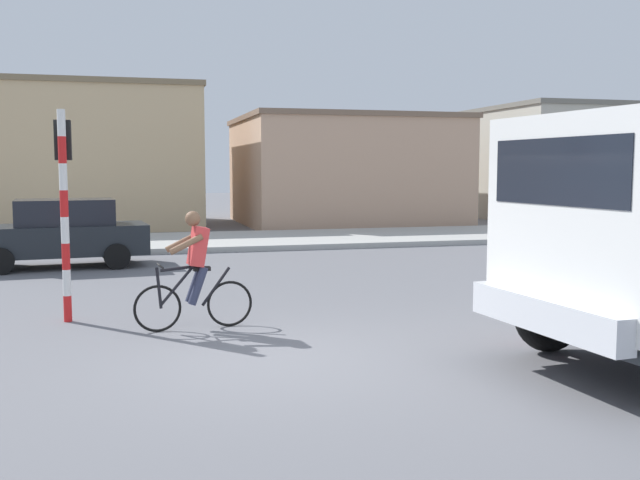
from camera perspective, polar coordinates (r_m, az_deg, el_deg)
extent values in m
plane|color=slate|center=(8.99, -3.54, -9.38)|extent=(120.00, 120.00, 0.00)
cube|color=#ADADA8|center=(22.61, -10.65, -0.14)|extent=(80.00, 5.00, 0.16)
cube|color=silver|center=(8.01, 17.15, -5.61)|extent=(0.44, 2.39, 0.36)
cube|color=black|center=(7.96, 18.33, 5.12)|extent=(0.30, 2.13, 0.70)
torus|color=black|center=(9.71, 17.69, -5.18)|extent=(1.12, 0.33, 1.10)
cylinder|color=red|center=(9.71, 17.69, -5.18)|extent=(0.52, 0.34, 0.50)
torus|color=black|center=(10.63, -12.62, -5.27)|extent=(0.68, 0.11, 0.68)
torus|color=black|center=(10.82, -7.10, -4.98)|extent=(0.68, 0.11, 0.68)
cylinder|color=black|center=(10.59, -10.83, -2.17)|extent=(0.60, 0.11, 0.09)
cylinder|color=black|center=(10.62, -11.12, -3.50)|extent=(0.51, 0.10, 0.57)
cylinder|color=black|center=(10.73, -8.17, -3.62)|extent=(0.44, 0.09, 0.57)
cylinder|color=black|center=(10.58, -12.52, -3.70)|extent=(0.10, 0.05, 0.59)
cylinder|color=black|center=(10.54, -12.43, -2.00)|extent=(0.08, 0.50, 0.03)
cube|color=black|center=(10.65, -9.25, -2.24)|extent=(0.25, 0.14, 0.06)
cube|color=#D13838|center=(10.60, -9.54, -0.48)|extent=(0.33, 0.35, 0.59)
sphere|color=brown|center=(10.55, -9.95, 1.66)|extent=(0.22, 0.22, 0.22)
cylinder|color=#2D334C|center=(10.57, -9.54, -3.56)|extent=(0.31, 0.15, 0.57)
cylinder|color=brown|center=(10.40, -10.45, -0.34)|extent=(0.50, 0.14, 0.29)
cylinder|color=#2D334C|center=(10.76, -9.76, -3.40)|extent=(0.31, 0.15, 0.57)
cylinder|color=brown|center=(10.71, -10.77, -0.17)|extent=(0.50, 0.14, 0.29)
cylinder|color=red|center=(11.74, -19.18, -5.11)|extent=(0.12, 0.12, 0.40)
cylinder|color=white|center=(11.68, -19.24, -3.18)|extent=(0.12, 0.12, 0.40)
cylinder|color=red|center=(11.63, -19.30, -1.23)|extent=(0.12, 0.12, 0.40)
cylinder|color=white|center=(11.59, -19.37, 0.74)|extent=(0.12, 0.12, 0.40)
cylinder|color=red|center=(11.56, -19.43, 2.71)|extent=(0.12, 0.12, 0.40)
cylinder|color=white|center=(11.55, -19.50, 4.69)|extent=(0.12, 0.12, 0.40)
cylinder|color=red|center=(11.55, -19.56, 6.68)|extent=(0.12, 0.12, 0.40)
cylinder|color=white|center=(11.57, -19.63, 8.66)|extent=(0.12, 0.12, 0.40)
cube|color=black|center=(11.74, -19.52, 7.39)|extent=(0.24, 0.20, 0.60)
sphere|color=orange|center=(11.86, -19.48, 7.37)|extent=(0.14, 0.14, 0.14)
cube|color=#1E2328|center=(18.14, -19.79, 0.02)|extent=(4.14, 2.07, 0.70)
cube|color=black|center=(18.09, -19.38, 2.08)|extent=(2.33, 1.64, 0.60)
cylinder|color=black|center=(17.36, -23.81, -1.53)|extent=(0.61, 0.24, 0.60)
cylinder|color=black|center=(19.05, -23.52, -0.92)|extent=(0.61, 0.24, 0.60)
cylinder|color=black|center=(17.39, -15.63, -1.25)|extent=(0.61, 0.24, 0.60)
cylinder|color=black|center=(19.07, -16.06, -0.67)|extent=(0.61, 0.24, 0.60)
cube|color=#D1B284|center=(30.80, -16.58, 6.04)|extent=(7.29, 7.75, 5.31)
cube|color=#7D6B4F|center=(30.95, -16.73, 11.15)|extent=(7.44, 7.91, 0.20)
cube|color=tan|center=(30.78, 1.84, 5.27)|extent=(8.48, 7.97, 4.24)
cube|color=#775E4C|center=(30.84, 1.85, 9.40)|extent=(8.65, 8.13, 0.20)
cube|color=#B2AD9E|center=(35.04, 18.55, 5.53)|extent=(7.14, 7.52, 4.85)
cube|color=slate|center=(35.13, 18.68, 9.65)|extent=(7.28, 7.68, 0.20)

